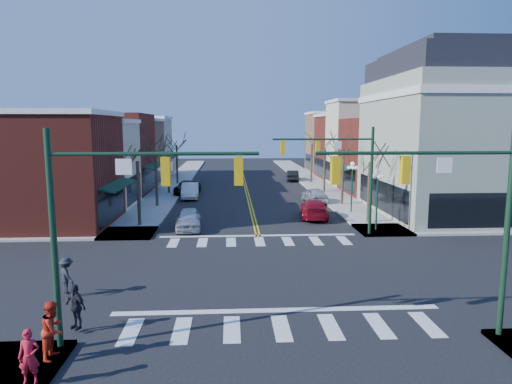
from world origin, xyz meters
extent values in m
plane|color=black|center=(0.00, 0.00, 0.00)|extent=(160.00, 160.00, 0.00)
cube|color=#9E9B93|center=(-8.75, 20.00, 0.07)|extent=(3.50, 70.00, 0.15)
cube|color=#9E9B93|center=(8.75, 20.00, 0.07)|extent=(3.50, 70.00, 0.15)
cube|color=maroon|center=(-15.50, 11.75, 4.00)|extent=(10.00, 8.50, 8.00)
cube|color=beige|center=(-15.50, 19.50, 3.75)|extent=(10.00, 7.00, 7.50)
cube|color=maroon|center=(-15.50, 27.50, 4.25)|extent=(10.00, 9.00, 8.50)
cube|color=#967253|center=(-15.50, 35.75, 3.90)|extent=(10.00, 7.50, 7.80)
cube|color=beige|center=(-15.50, 43.50, 4.10)|extent=(10.00, 8.00, 8.20)
cube|color=maroon|center=(15.50, 25.75, 4.00)|extent=(10.00, 8.50, 8.00)
cube|color=beige|center=(15.50, 33.50, 5.00)|extent=(10.00, 7.00, 10.00)
cube|color=maroon|center=(15.50, 41.00, 4.25)|extent=(10.00, 8.00, 8.50)
cube|color=#967253|center=(15.50, 49.00, 4.50)|extent=(10.00, 8.00, 9.00)
cube|color=gray|center=(16.50, 14.50, 5.50)|extent=(12.00, 14.00, 11.00)
cube|color=white|center=(16.50, 14.50, 9.60)|extent=(12.25, 14.25, 0.50)
cube|color=black|center=(16.50, 14.50, 11.90)|extent=(11.40, 13.40, 1.80)
cube|color=black|center=(16.50, 14.50, 13.00)|extent=(9.80, 11.80, 0.60)
cylinder|color=#14331E|center=(-7.40, -7.40, 3.60)|extent=(0.20, 0.20, 7.20)
cylinder|color=#14331E|center=(-4.15, -7.40, 6.40)|extent=(6.50, 0.12, 0.12)
cube|color=gold|center=(-3.83, -7.40, 5.85)|extent=(0.28, 0.28, 0.90)
cube|color=gold|center=(-1.55, -7.40, 5.85)|extent=(0.28, 0.28, 0.90)
cylinder|color=#14331E|center=(7.40, -7.40, 3.60)|extent=(0.20, 0.20, 7.20)
cylinder|color=#14331E|center=(4.15, -7.40, 6.40)|extent=(6.50, 0.12, 0.12)
cube|color=gold|center=(3.83, -7.40, 5.85)|extent=(0.28, 0.28, 0.90)
cube|color=gold|center=(1.55, -7.40, 5.85)|extent=(0.28, 0.28, 0.90)
cylinder|color=#14331E|center=(7.40, 7.40, 3.60)|extent=(0.20, 0.20, 7.20)
cylinder|color=#14331E|center=(4.15, 7.40, 6.40)|extent=(6.50, 0.12, 0.12)
cube|color=gold|center=(3.83, 7.40, 5.85)|extent=(0.28, 0.28, 0.90)
cube|color=gold|center=(1.55, 7.40, 5.85)|extent=(0.28, 0.28, 0.90)
cylinder|color=#14331E|center=(8.20, 8.50, 2.00)|extent=(0.12, 0.12, 4.00)
sphere|color=white|center=(8.20, 8.50, 4.15)|extent=(0.36, 0.36, 0.36)
cylinder|color=#14331E|center=(8.20, 15.00, 2.00)|extent=(0.12, 0.12, 4.00)
sphere|color=white|center=(8.20, 15.00, 4.15)|extent=(0.36, 0.36, 0.36)
cylinder|color=#382B21|center=(-8.40, 11.00, 2.38)|extent=(0.24, 0.24, 4.76)
cylinder|color=#382B21|center=(-8.40, 19.00, 2.52)|extent=(0.24, 0.24, 5.04)
cylinder|color=#382B21|center=(-8.40, 27.00, 2.27)|extent=(0.24, 0.24, 4.55)
cylinder|color=#382B21|center=(-8.40, 35.00, 2.45)|extent=(0.24, 0.24, 4.90)
cylinder|color=#382B21|center=(8.40, 11.00, 2.31)|extent=(0.24, 0.24, 4.62)
cylinder|color=#382B21|center=(8.40, 19.00, 2.59)|extent=(0.24, 0.24, 5.18)
cylinder|color=#382B21|center=(8.40, 27.00, 2.42)|extent=(0.24, 0.24, 4.83)
cylinder|color=#382B21|center=(8.40, 35.00, 2.48)|extent=(0.24, 0.24, 4.97)
imported|color=silver|center=(-4.80, 9.98, 0.74)|extent=(2.00, 4.42, 1.47)
imported|color=silver|center=(-5.88, 23.87, 0.76)|extent=(1.84, 4.71, 1.53)
imported|color=black|center=(-6.40, 26.70, 0.72)|extent=(2.67, 5.29, 1.43)
imported|color=maroon|center=(4.80, 13.44, 0.74)|extent=(2.64, 5.28, 1.47)
imported|color=silver|center=(6.16, 20.66, 0.72)|extent=(2.10, 4.39, 1.45)
imported|color=black|center=(6.40, 37.88, 0.70)|extent=(1.85, 4.38, 1.40)
imported|color=#B71327|center=(-7.42, -9.59, 0.93)|extent=(0.61, 0.45, 1.56)
imported|color=red|center=(-7.30, -8.16, 1.06)|extent=(0.74, 0.92, 1.81)
imported|color=black|center=(-7.30, -6.12, 0.96)|extent=(1.01, 0.85, 1.62)
imported|color=black|center=(-8.81, -2.64, 0.94)|extent=(1.12, 1.15, 1.58)
camera|label=1|loc=(-1.81, -21.75, 7.28)|focal=32.00mm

